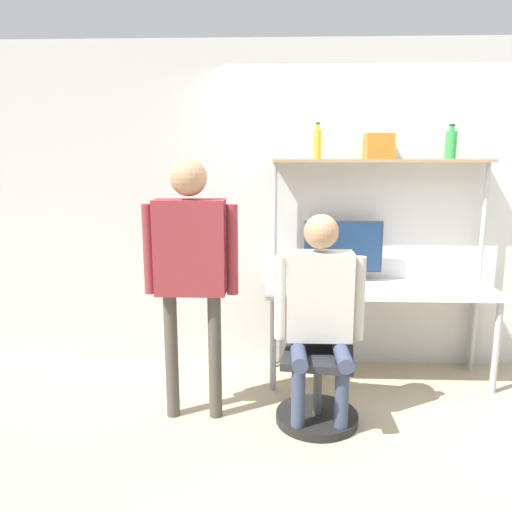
{
  "coord_description": "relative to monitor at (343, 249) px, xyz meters",
  "views": [
    {
      "loc": [
        -0.84,
        -3.54,
        1.78
      ],
      "look_at": [
        -0.96,
        -0.19,
        1.11
      ],
      "focal_mm": 35.0,
      "sensor_mm": 36.0,
      "label": 1
    }
  ],
  "objects": [
    {
      "name": "storage_box",
      "position": [
        0.25,
        0.0,
        0.82
      ],
      "size": [
        0.21,
        0.2,
        0.2
      ],
      "color": "#D1661E",
      "rests_on": "shelf_unit"
    },
    {
      "name": "office_chair",
      "position": [
        -0.26,
        -0.84,
        -0.74
      ],
      "size": [
        0.56,
        0.56,
        0.95
      ],
      "color": "black",
      "rests_on": "ground_plane"
    },
    {
      "name": "person_standing",
      "position": [
        -1.11,
        -0.84,
        0.11
      ],
      "size": [
        0.63,
        0.24,
        1.77
      ],
      "color": "#4C473D",
      "rests_on": "ground_plane"
    },
    {
      "name": "laptop",
      "position": [
        -0.21,
        -0.25,
        -0.21
      ],
      "size": [
        0.31,
        0.25,
        0.25
      ],
      "color": "silver",
      "rests_on": "desk"
    },
    {
      "name": "desk",
      "position": [
        0.28,
        -0.17,
        -0.36
      ],
      "size": [
        1.81,
        0.6,
        0.76
      ],
      "color": "white",
      "rests_on": "ground_plane"
    },
    {
      "name": "ground_plane",
      "position": [
        0.28,
        -0.49,
        -1.04
      ],
      "size": [
        12.0,
        12.0,
        0.0
      ],
      "primitive_type": "plane",
      "color": "tan"
    },
    {
      "name": "bottle_amber",
      "position": [
        -0.23,
        0.0,
        0.84
      ],
      "size": [
        0.06,
        0.06,
        0.28
      ],
      "color": "gold",
      "rests_on": "shelf_unit"
    },
    {
      "name": "wall_back",
      "position": [
        0.28,
        0.16,
        0.31
      ],
      "size": [
        8.0,
        0.06,
        2.7
      ],
      "color": "silver",
      "rests_on": "ground_plane"
    },
    {
      "name": "cell_phone",
      "position": [
        0.03,
        -0.34,
        -0.27
      ],
      "size": [
        0.07,
        0.15,
        0.01
      ],
      "color": "#264C8C",
      "rests_on": "desk"
    },
    {
      "name": "monitor",
      "position": [
        0.0,
        0.0,
        0.0
      ],
      "size": [
        0.64,
        0.2,
        0.51
      ],
      "color": "#333338",
      "rests_on": "desk"
    },
    {
      "name": "shelf_unit",
      "position": [
        0.28,
        0.0,
        0.44
      ],
      "size": [
        1.72,
        0.24,
        1.76
      ],
      "color": "#997A56",
      "rests_on": "ground_plane"
    },
    {
      "name": "person_seated",
      "position": [
        -0.26,
        -0.89,
        -0.19
      ],
      "size": [
        0.59,
        0.47,
        1.42
      ],
      "color": "#38425B",
      "rests_on": "ground_plane"
    },
    {
      "name": "bottle_green",
      "position": [
        0.81,
        0.0,
        0.84
      ],
      "size": [
        0.09,
        0.09,
        0.27
      ],
      "color": "#2D8C3F",
      "rests_on": "shelf_unit"
    }
  ]
}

